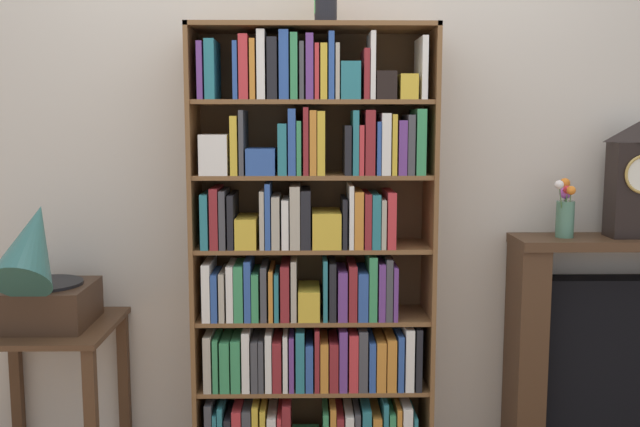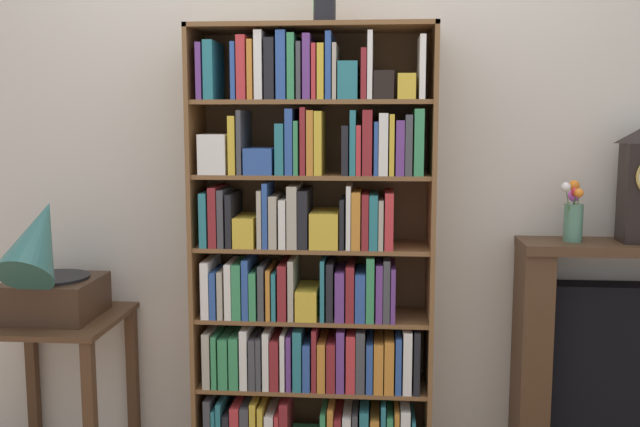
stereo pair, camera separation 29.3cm
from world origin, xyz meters
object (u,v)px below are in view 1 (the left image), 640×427
object	(u,v)px
mantel_clock	(636,180)
gramophone	(39,276)
flower_vase	(565,211)
bookshelf	(310,269)
side_table_left	(49,362)
fireplace_mantel	(621,351)

from	to	relation	value
mantel_clock	gramophone	bearing A→B (deg)	-175.42
flower_vase	bookshelf	bearing A→B (deg)	-178.53
side_table_left	fireplace_mantel	size ratio (longest dim) A/B	0.67
side_table_left	mantel_clock	size ratio (longest dim) A/B	1.37
bookshelf	fireplace_mantel	size ratio (longest dim) A/B	1.87
bookshelf	side_table_left	distance (m)	1.11
bookshelf	side_table_left	world-z (taller)	bookshelf
side_table_left	flower_vase	size ratio (longest dim) A/B	2.70
bookshelf	fireplace_mantel	xyz separation A→B (m)	(1.33, 0.05, -0.37)
gramophone	bookshelf	bearing A→B (deg)	9.01
side_table_left	gramophone	size ratio (longest dim) A/B	1.19
gramophone	fireplace_mantel	size ratio (longest dim) A/B	0.56
bookshelf	flower_vase	world-z (taller)	bookshelf
bookshelf	mantel_clock	xyz separation A→B (m)	(1.34, 0.03, 0.36)
gramophone	fireplace_mantel	world-z (taller)	gramophone
gramophone	mantel_clock	world-z (taller)	mantel_clock
fireplace_mantel	flower_vase	distance (m)	0.67
bookshelf	gramophone	distance (m)	1.06
side_table_left	gramophone	bearing A→B (deg)	-90.00
bookshelf	mantel_clock	bearing A→B (deg)	1.09
bookshelf	side_table_left	size ratio (longest dim) A/B	2.79
bookshelf	flower_vase	size ratio (longest dim) A/B	7.53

